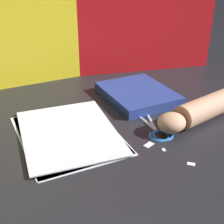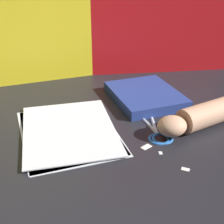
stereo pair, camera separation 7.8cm
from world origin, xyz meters
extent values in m
plane|color=black|center=(0.00, 0.00, 0.00)|extent=(6.00, 6.00, 0.00)
cube|color=white|center=(-0.07, 0.03, 0.00)|extent=(0.25, 0.32, 0.00)
cube|color=white|center=(-0.08, 0.03, 0.00)|extent=(0.25, 0.32, 0.00)
cube|color=white|center=(-0.07, 0.04, 0.01)|extent=(0.25, 0.32, 0.00)
cube|color=navy|center=(0.19, 0.16, 0.02)|extent=(0.21, 0.25, 0.03)
sphere|color=silver|center=(0.14, -0.03, 0.00)|extent=(0.01, 0.01, 0.01)
cylinder|color=silver|center=(0.14, 0.01, 0.00)|extent=(0.02, 0.09, 0.01)
torus|color=blue|center=(0.15, -0.06, 0.00)|extent=(0.06, 0.06, 0.01)
cylinder|color=silver|center=(0.15, 0.01, 0.00)|extent=(0.03, 0.09, 0.01)
torus|color=blue|center=(0.14, -0.06, 0.00)|extent=(0.06, 0.06, 0.01)
cylinder|color=tan|center=(0.32, -0.02, 0.03)|extent=(0.25, 0.12, 0.07)
ellipsoid|color=tan|center=(0.17, -0.06, 0.03)|extent=(0.09, 0.09, 0.05)
cube|color=white|center=(0.12, -0.12, 0.00)|extent=(0.01, 0.01, 0.00)
cube|color=white|center=(0.14, -0.19, 0.00)|extent=(0.02, 0.02, 0.00)
cube|color=white|center=(0.09, -0.09, 0.00)|extent=(0.03, 0.02, 0.00)
camera|label=1|loc=(-0.23, -0.64, 0.42)|focal=50.00mm
camera|label=2|loc=(-0.16, -0.67, 0.42)|focal=50.00mm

